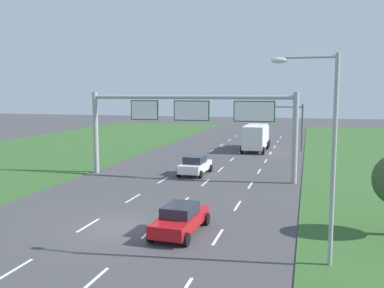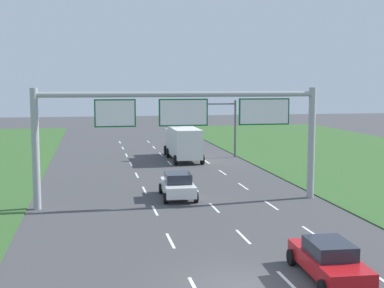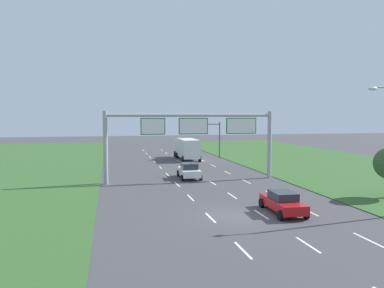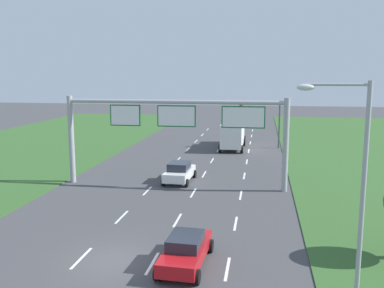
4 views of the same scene
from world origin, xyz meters
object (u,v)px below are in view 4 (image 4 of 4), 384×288
Objects in this scene: car_near_red at (186,250)px; sign_gantry at (178,124)px; box_truck at (233,134)px; traffic_light_mast at (263,115)px; street_lamp at (353,175)px; car_lead_silver at (179,172)px.

sign_gantry is at bearing 105.55° from car_near_red.
car_near_red is 31.89m from box_truck.
street_lamp reaches higher than traffic_light_mast.
car_lead_silver is 0.51× the size of box_truck.
traffic_light_mast is at bearing 95.29° from street_lamp.
sign_gantry reaches higher than car_lead_silver.
car_lead_silver is (-3.22, 15.08, 0.07)m from car_near_red.
car_near_red is at bearing -89.62° from box_truck.
car_lead_silver reaches higher than car_near_red.
car_near_red is 0.53× the size of box_truck.
car_near_red is 0.26× the size of sign_gantry.
sign_gantry is (-3.05, -18.35, 3.25)m from box_truck.
box_truck is at bearing 80.55° from sign_gantry.
car_near_red is 0.53× the size of street_lamp.
street_lamp is at bearing -78.65° from box_truck.
car_lead_silver is at bearing -110.84° from traffic_light_mast.
box_truck is at bearing -169.81° from traffic_light_mast.
box_truck is 35.02m from street_lamp.
traffic_light_mast is at bearing 71.23° from sign_gantry.
car_lead_silver is 20.47m from street_lamp.
box_truck is 0.49× the size of sign_gantry.
sign_gantry is (-3.04, 13.53, 4.20)m from car_near_red.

